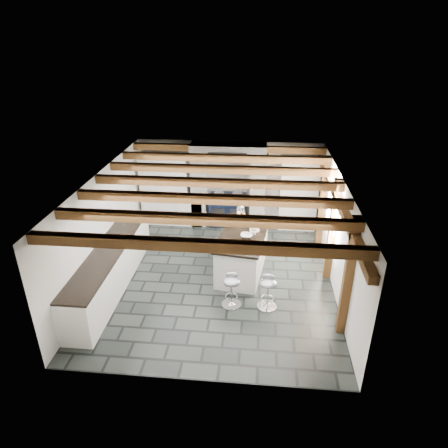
# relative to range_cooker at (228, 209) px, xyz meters

# --- Properties ---
(ground) EXTENTS (6.00, 6.00, 0.00)m
(ground) POSITION_rel_range_cooker_xyz_m (0.00, -2.68, -0.47)
(ground) COLOR black
(ground) RESTS_ON ground
(room_shell) EXTENTS (6.00, 6.03, 6.00)m
(room_shell) POSITION_rel_range_cooker_xyz_m (-0.61, -1.26, 0.60)
(room_shell) COLOR silver
(room_shell) RESTS_ON ground
(range_cooker) EXTENTS (1.00, 0.63, 0.99)m
(range_cooker) POSITION_rel_range_cooker_xyz_m (0.00, 0.00, 0.00)
(range_cooker) COLOR black
(range_cooker) RESTS_ON ground
(kitchen_island) EXTENTS (1.21, 1.98, 1.23)m
(kitchen_island) POSITION_rel_range_cooker_xyz_m (0.53, -2.39, 0.01)
(kitchen_island) COLOR white
(kitchen_island) RESTS_ON ground
(bar_stool_near) EXTENTS (0.39, 0.39, 0.72)m
(bar_stool_near) POSITION_rel_range_cooker_xyz_m (1.10, -3.70, -0.02)
(bar_stool_near) COLOR silver
(bar_stool_near) RESTS_ON ground
(bar_stool_far) EXTENTS (0.39, 0.39, 0.72)m
(bar_stool_far) POSITION_rel_range_cooker_xyz_m (0.38, -3.71, -0.02)
(bar_stool_far) COLOR silver
(bar_stool_far) RESTS_ON ground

